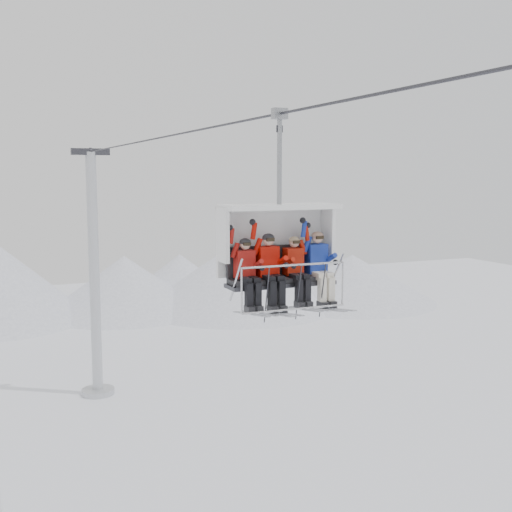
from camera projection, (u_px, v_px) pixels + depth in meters
name	position (u px, v px, depth m)	size (l,w,h in m)	color
ridgeline	(35.00, 288.00, 52.84)	(72.00, 21.00, 7.00)	white
lift_tower_right	(95.00, 292.00, 34.86)	(2.00, 1.80, 13.48)	#B8BBBF
haul_cable	(256.00, 118.00, 13.90)	(0.06, 0.06, 50.00)	#323237
chairlift_carrier	(276.00, 243.00, 13.26)	(2.44, 1.17, 3.98)	black
skier_far_left	(247.00, 271.00, 12.73)	(0.38, 1.69, 1.54)	#A41610
skier_center_left	(270.00, 268.00, 12.93)	(0.42, 1.69, 1.65)	#BE1005
skier_center_right	(296.00, 268.00, 13.16)	(0.38, 1.69, 1.53)	#B21B09
skier_far_right	(319.00, 265.00, 13.38)	(0.42, 1.69, 1.65)	#1933A0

